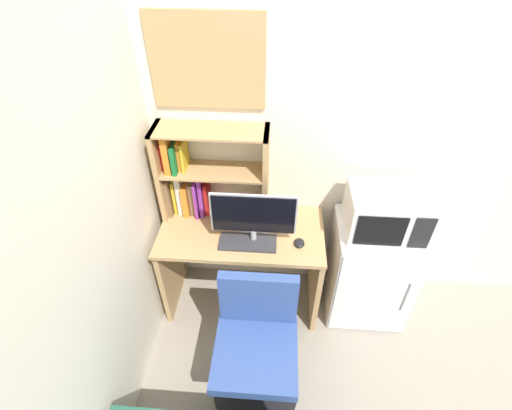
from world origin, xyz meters
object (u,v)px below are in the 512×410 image
hutch_bookshelf (198,175)px  wall_corkboard (207,62)px  desk_chair (256,352)px  microwave (386,212)px  monitor (254,217)px  keyboard (248,242)px  computer_mouse (299,243)px  mini_fridge (369,270)px

hutch_bookshelf → wall_corkboard: bearing=43.5°
hutch_bookshelf → desk_chair: hutch_bookshelf is taller
microwave → monitor: bearing=-172.2°
monitor → keyboard: bearing=-138.9°
wall_corkboard → hutch_bookshelf: bearing=-136.5°
monitor → computer_mouse: size_ratio=6.23×
computer_mouse → mini_fridge: mini_fridge is taller
mini_fridge → desk_chair: size_ratio=0.91×
monitor → mini_fridge: 1.00m
hutch_bookshelf → computer_mouse: hutch_bookshelf is taller
wall_corkboard → mini_fridge: bearing=-12.8°
monitor → desk_chair: (0.06, -0.57, -0.57)m
mini_fridge → microwave: bearing=89.9°
hutch_bookshelf → keyboard: hutch_bookshelf is taller
mini_fridge → wall_corkboard: (-1.11, 0.25, 1.37)m
monitor → keyboard: (-0.03, -0.03, -0.19)m
mini_fridge → computer_mouse: bearing=-166.6°
mini_fridge → microwave: microwave is taller
keyboard → computer_mouse: bearing=2.4°
keyboard → wall_corkboard: size_ratio=0.56×
desk_chair → keyboard: bearing=99.8°
desk_chair → wall_corkboard: 1.70m
monitor → computer_mouse: 0.35m
computer_mouse → microwave: microwave is taller
keyboard → wall_corkboard: bearing=122.4°
computer_mouse → desk_chair: bearing=-113.3°
hutch_bookshelf → keyboard: (0.35, -0.30, -0.31)m
monitor → mini_fridge: (0.83, 0.11, -0.55)m
monitor → desk_chair: size_ratio=0.60×
microwave → desk_chair: microwave is taller
hutch_bookshelf → computer_mouse: 0.80m
computer_mouse → hutch_bookshelf: bearing=157.5°
keyboard → mini_fridge: mini_fridge is taller
monitor → desk_chair: 0.81m
computer_mouse → microwave: 0.58m
desk_chair → microwave: bearing=41.5°
monitor → mini_fridge: size_ratio=0.67×
desk_chair → monitor: bearing=95.9°
keyboard → wall_corkboard: 1.11m
hutch_bookshelf → monitor: 0.48m
computer_mouse → wall_corkboard: wall_corkboard is taller
hutch_bookshelf → keyboard: bearing=-40.0°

